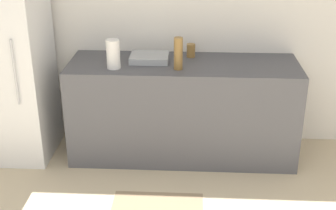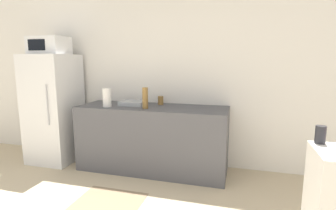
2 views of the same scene
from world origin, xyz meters
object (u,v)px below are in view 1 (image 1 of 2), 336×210
bottle_short (191,50)px  paper_towel_roll (113,54)px  bottle_tall (178,53)px  refrigerator (11,72)px

bottle_short → paper_towel_roll: bearing=-151.8°
bottle_tall → paper_towel_roll: bearing=-179.5°
paper_towel_roll → bottle_short: bearing=28.2°
refrigerator → bottle_short: size_ratio=13.17×
bottle_tall → bottle_short: size_ratio=2.27×
refrigerator → bottle_tall: size_ratio=5.80×
refrigerator → paper_towel_roll: 1.02m
bottle_short → paper_towel_roll: paper_towel_roll is taller
bottle_short → paper_towel_roll: (-0.67, -0.36, 0.07)m
refrigerator → bottle_tall: bearing=-3.9°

